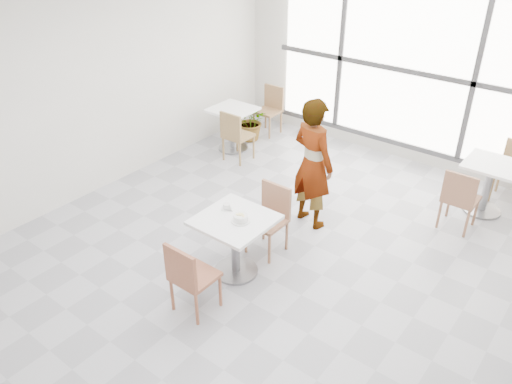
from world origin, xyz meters
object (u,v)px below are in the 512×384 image
Objects in this scene: coffee_cup at (227,207)px; bg_chair_left_far at (270,107)px; chair_far at (271,214)px; bg_chair_left_near at (235,133)px; chair_near at (189,275)px; oatmeal_bowl at (241,218)px; plant_left at (251,121)px; bg_table_right at (489,181)px; bg_chair_right_near at (460,197)px; main_table at (235,235)px; bg_table_left at (233,123)px; person at (313,164)px.

bg_chair_left_far reaches higher than coffee_cup.
chair_far is 2.49m from bg_chair_left_near.
chair_near reaches higher than oatmeal_bowl.
plant_left is (-0.05, -0.49, -0.13)m from bg_chair_left_far.
bg_table_right is at bearing -5.57° from bg_chair_left_far.
chair_near is 1.00× the size of bg_chair_right_near.
coffee_cup is 3.61m from plant_left.
chair_near is at bearing 122.58° from bg_chair_left_near.
bg_table_left is at bearing 130.79° from main_table.
bg_table_right is (1.77, 1.73, -0.39)m from person.
oatmeal_bowl is at bearing -119.26° from bg_table_right.
chair_far reaches higher than bg_table_right.
plant_left is (0.01, 0.50, -0.12)m from bg_table_left.
main_table is 0.92× the size of bg_chair_left_near.
person reaches higher than bg_chair_left_near.
bg_table_right reaches higher than plant_left.
bg_table_left is at bearing -93.54° from bg_chair_left_far.
plant_left is (-2.29, 3.07, -0.42)m from oatmeal_bowl.
coffee_cup reaches higher than plant_left.
oatmeal_bowl is at bearing -92.26° from chair_near.
bg_table_left is (-2.25, 1.93, -0.01)m from chair_far.
main_table and bg_table_right have the same top height.
bg_chair_left_near is 1.36m from bg_chair_left_far.
chair_near is 3.66m from bg_chair_right_near.
bg_chair_left_far reaches higher than bg_table_right.
bg_table_right is at bearing 8.45° from bg_table_left.
main_table is at bearing 98.82° from person.
plant_left is at bearing 125.70° from main_table.
bg_chair_left_near is (0.33, -0.34, 0.01)m from bg_table_left.
chair_far is at bearing -47.43° from plant_left.
chair_near is 1.18× the size of plant_left.
oatmeal_bowl is 1.45m from person.
bg_chair_right_near is at bearing 55.36° from main_table.
bg_chair_left_far is 0.51m from plant_left.
bg_chair_right_near is at bearing -176.15° from bg_chair_left_near.
plant_left is (-4.07, -0.10, -0.12)m from bg_table_right.
bg_table_left is 4.12m from bg_table_right.
oatmeal_bowl is 3.86m from plant_left.
bg_chair_left_far is 1.18× the size of plant_left.
bg_chair_left_near is 1.00× the size of bg_chair_left_far.
oatmeal_bowl reaches higher than main_table.
bg_table_left is at bearing -56.01° from chair_near.
plant_left is at bearing -96.14° from bg_chair_left_far.
chair_far reaches higher than plant_left.
bg_table_right is (2.06, 3.08, -0.29)m from coffee_cup.
oatmeal_bowl is at bearing 102.31° from person.
oatmeal_bowl is 1.32× the size of coffee_cup.
bg_chair_left_far is at bearing 86.46° from bg_table_left.
bg_chair_left_near is at bearing -68.82° from plant_left.
main_table is 3.78m from plant_left.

